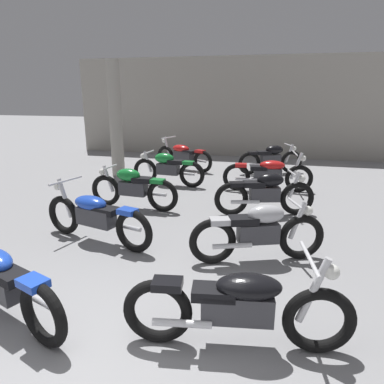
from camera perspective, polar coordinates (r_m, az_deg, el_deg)
back_wall at (r=13.39m, az=7.48°, el=13.49°), size 12.56×0.24×3.60m
support_pillar at (r=10.23m, az=-12.32°, el=11.41°), size 0.36×0.36×3.20m
motorcycle_left_row_1 at (r=5.81m, az=-15.45°, el=-3.72°), size 2.12×0.83×0.97m
motorcycle_left_row_2 at (r=7.32m, az=-9.61°, el=0.78°), size 1.97×0.48×0.88m
motorcycle_left_row_3 at (r=9.08m, az=-3.98°, el=3.91°), size 1.97×0.48×0.88m
motorcycle_left_row_4 at (r=11.00m, az=-1.46°, el=6.04°), size 2.02×1.06×0.97m
motorcycle_right_row_0 at (r=3.43m, az=7.59°, el=-17.81°), size 2.16×0.70×0.97m
motorcycle_right_row_1 at (r=5.06m, az=10.83°, el=-6.29°), size 1.88×0.81×0.88m
motorcycle_right_row_2 at (r=6.97m, az=11.82°, el=-0.11°), size 1.93×0.71×0.88m
motorcycle_right_row_3 at (r=8.71m, az=12.30°, el=3.01°), size 2.17×0.68×0.97m
motorcycle_right_row_4 at (r=10.64m, az=12.74°, el=5.35°), size 1.86×0.85×0.88m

